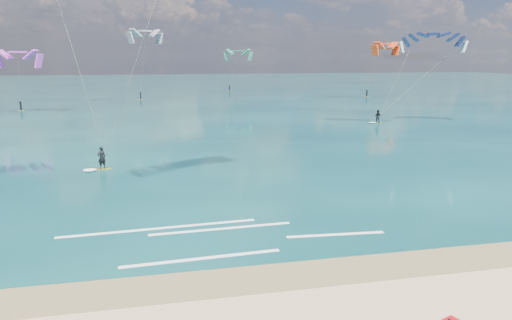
# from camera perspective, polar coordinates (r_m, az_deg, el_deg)

# --- Properties ---
(ground) EXTENTS (320.00, 320.00, 0.00)m
(ground) POSITION_cam_1_polar(r_m,az_deg,el_deg) (52.97, -8.81, 3.91)
(ground) COLOR tan
(ground) RESTS_ON ground
(wet_sand_strip) EXTENTS (320.00, 2.40, 0.01)m
(wet_sand_strip) POSITION_cam_1_polar(r_m,az_deg,el_deg) (17.48, -1.91, -14.67)
(wet_sand_strip) COLOR olive
(wet_sand_strip) RESTS_ON ground
(sea) EXTENTS (320.00, 200.00, 0.04)m
(sea) POSITION_cam_1_polar(r_m,az_deg,el_deg) (116.59, -10.56, 8.65)
(sea) COLOR #092E31
(sea) RESTS_ON ground
(kitesurfer_main) EXTENTS (8.83, 9.98, 16.15)m
(kitesurfer_main) POSITION_cam_1_polar(r_m,az_deg,el_deg) (30.30, -18.57, 12.50)
(kitesurfer_main) COLOR gold
(kitesurfer_main) RESTS_ON sea
(kitesurfer_far) EXTENTS (11.74, 5.02, 12.15)m
(kitesurfer_far) POSITION_cam_1_polar(r_m,az_deg,el_deg) (58.49, 18.50, 10.61)
(kitesurfer_far) COLOR #C1DB20
(kitesurfer_far) RESTS_ON sea
(shoreline_foam) EXTENTS (14.96, 4.41, 0.01)m
(shoreline_foam) POSITION_cam_1_polar(r_m,az_deg,el_deg) (21.25, -5.21, -9.43)
(shoreline_foam) COLOR white
(shoreline_foam) RESTS_ON ground
(distant_kites) EXTENTS (91.30, 41.90, 13.75)m
(distant_kites) POSITION_cam_1_polar(r_m,az_deg,el_deg) (92.17, -13.91, 10.94)
(distant_kites) COLOR #98959D
(distant_kites) RESTS_ON ground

